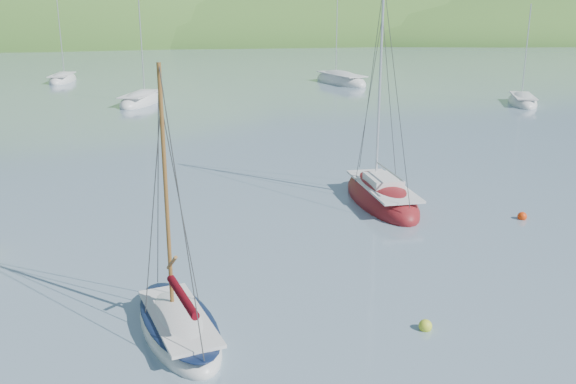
{
  "coord_description": "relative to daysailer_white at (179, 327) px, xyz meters",
  "views": [
    {
      "loc": [
        -2.52,
        -15.12,
        9.4
      ],
      "look_at": [
        0.44,
        8.0,
        2.39
      ],
      "focal_mm": 40.0,
      "sensor_mm": 36.0,
      "label": 1
    }
  ],
  "objects": [
    {
      "name": "ground",
      "position": [
        3.56,
        -1.97,
        -0.2
      ],
      "size": [
        700.0,
        700.0,
        0.0
      ],
      "primitive_type": "plane",
      "color": "gray",
      "rests_on": "ground"
    },
    {
      "name": "shoreline_hills",
      "position": [
        -6.1,
        170.46,
        -0.2
      ],
      "size": [
        690.0,
        135.0,
        56.0
      ],
      "color": "#416A28",
      "rests_on": "ground"
    },
    {
      "name": "daysailer_white",
      "position": [
        0.0,
        0.0,
        0.0
      ],
      "size": [
        3.47,
        5.78,
        8.36
      ],
      "rotation": [
        0.0,
        0.0,
        0.29
      ],
      "color": "white",
      "rests_on": "ground"
    },
    {
      "name": "sloop_red",
      "position": [
        9.28,
        11.66,
        0.01
      ],
      "size": [
        3.09,
        7.62,
        11.03
      ],
      "rotation": [
        0.0,
        0.0,
        0.07
      ],
      "color": "maroon",
      "rests_on": "ground"
    },
    {
      "name": "distant_sloop_a",
      "position": [
        -5.05,
        44.5,
        -0.01
      ],
      "size": [
        4.9,
        8.39,
        11.32
      ],
      "rotation": [
        0.0,
        0.0,
        -0.28
      ],
      "color": "white",
      "rests_on": "ground"
    },
    {
      "name": "distant_sloop_b",
      "position": [
        16.73,
        56.99,
        0.02
      ],
      "size": [
        6.32,
        10.13,
        13.63
      ],
      "rotation": [
        0.0,
        0.0,
        0.34
      ],
      "color": "white",
      "rests_on": "ground"
    },
    {
      "name": "distant_sloop_c",
      "position": [
        -15.88,
        62.78,
        -0.02
      ],
      "size": [
        3.02,
        7.52,
        10.54
      ],
      "rotation": [
        0.0,
        0.0,
        -0.06
      ],
      "color": "white",
      "rests_on": "ground"
    },
    {
      "name": "distant_sloop_d",
      "position": [
        30.45,
        39.56,
        -0.03
      ],
      "size": [
        4.46,
        7.32,
        9.85
      ],
      "rotation": [
        0.0,
        0.0,
        -0.32
      ],
      "color": "white",
      "rests_on": "ground"
    },
    {
      "name": "mooring_buoys",
      "position": [
        1.28,
        3.22,
        -0.08
      ],
      "size": [
        24.17,
        9.53,
        0.5
      ],
      "color": "#CBDC2D",
      "rests_on": "ground"
    }
  ]
}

